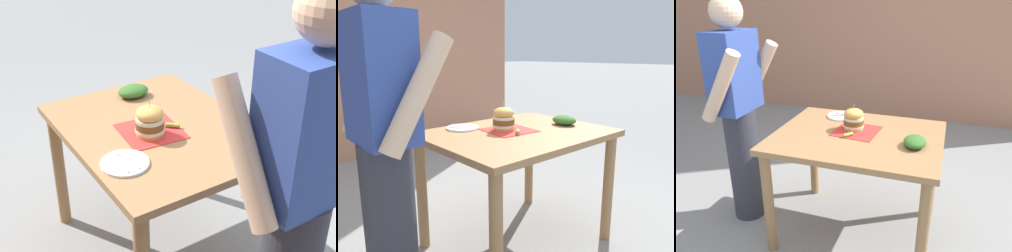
% 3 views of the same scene
% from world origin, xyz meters
% --- Properties ---
extents(ground_plane, '(80.00, 80.00, 0.00)m').
position_xyz_m(ground_plane, '(0.00, 0.00, 0.00)').
color(ground_plane, gray).
extents(patio_table, '(0.88, 1.13, 0.80)m').
position_xyz_m(patio_table, '(0.00, 0.00, 0.67)').
color(patio_table, '#9E7247').
rests_on(patio_table, ground).
extents(serving_paper, '(0.32, 0.32, 0.00)m').
position_xyz_m(serving_paper, '(0.05, 0.03, 0.80)').
color(serving_paper, red).
rests_on(serving_paper, patio_table).
extents(sandwich, '(0.15, 0.15, 0.19)m').
position_xyz_m(sandwich, '(0.08, 0.05, 0.87)').
color(sandwich, gold).
rests_on(sandwich, serving_paper).
extents(pickle_spear, '(0.07, 0.07, 0.02)m').
position_xyz_m(pickle_spear, '(-0.06, 0.05, 0.81)').
color(pickle_spear, '#8EA83D').
rests_on(pickle_spear, serving_paper).
extents(side_plate_with_forks, '(0.22, 0.22, 0.02)m').
position_xyz_m(side_plate_with_forks, '(0.30, 0.22, 0.80)').
color(side_plate_with_forks, white).
rests_on(side_plate_with_forks, patio_table).
extents(side_salad, '(0.18, 0.14, 0.07)m').
position_xyz_m(side_salad, '(-0.07, -0.39, 0.83)').
color(side_salad, '#386B28').
rests_on(side_salad, patio_table).
extents(diner_across_table, '(0.55, 0.35, 1.69)m').
position_xyz_m(diner_across_table, '(-0.07, 0.89, 0.88)').
color(diner_across_table, '#33333D').
rests_on(diner_across_table, ground).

